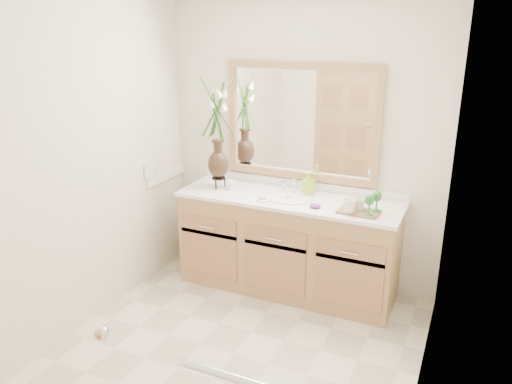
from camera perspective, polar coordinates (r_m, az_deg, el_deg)
The scene contains 22 objects.
floor at distance 3.64m, azimuth -2.57°, elevation -17.99°, with size 2.60×2.60×0.00m, color silver.
wall_back at distance 4.24m, azimuth 5.21°, elevation 5.27°, with size 2.40×0.02×2.40m, color silver.
wall_front at distance 2.11m, azimuth -19.51°, elevation -9.93°, with size 2.40×0.02×2.40m, color silver.
wall_left at distance 3.77m, azimuth -19.36°, elevation 2.60°, with size 0.02×2.60×2.40m, color silver.
wall_right at distance 2.77m, azimuth 19.77°, elevation -3.00°, with size 0.02×2.60×2.40m, color silver.
vanity at distance 4.24m, azimuth 3.61°, elevation -6.12°, with size 1.80×0.55×0.80m.
counter at distance 4.09m, azimuth 3.72°, elevation -0.82°, with size 1.84×0.57×0.03m, color white.
sink at distance 4.08m, azimuth 3.62°, elevation -1.41°, with size 0.38×0.34×0.23m.
mirror at distance 4.17m, azimuth 5.19°, elevation 7.94°, with size 1.32×0.04×0.97m.
switch_plate at distance 4.38m, azimuth -12.12°, elevation 2.38°, with size 0.02×0.12×0.12m, color white.
door at distance 2.41m, azimuth -24.05°, elevation -12.20°, with size 0.80×0.03×2.00m, color tan.
grab_bar at distance 1.92m, azimuth -1.33°, elevation -20.85°, with size 0.03×0.03×0.55m, color silver.
flower_vase at distance 4.19m, azimuth -4.45°, elevation 8.20°, with size 0.21×0.21×0.87m.
tumbler at distance 4.27m, azimuth -2.86°, elevation 0.82°, with size 0.06×0.06×0.08m, color white.
soap_dish at distance 3.99m, azimuth 0.82°, elevation -0.86°, with size 0.10×0.10×0.03m.
soap_bottle at distance 4.16m, azimuth 6.03°, elevation 0.90°, with size 0.08×0.08×0.17m, color #98E435.
purple_dish at distance 3.86m, azimuth 6.76°, elevation -1.57°, with size 0.09×0.07×0.03m, color #67297C.
tray at distance 3.82m, azimuth 11.65°, elevation -2.21°, with size 0.30×0.20×0.01m, color brown.
mug_left at distance 3.76m, azimuth 10.63°, elevation -1.54°, with size 0.10×0.10×0.10m, color white.
mug_right at distance 3.83m, azimuth 11.73°, elevation -1.31°, with size 0.09×0.09×0.09m, color white.
goblet_front at distance 3.72m, azimuth 12.86°, elevation -1.01°, with size 0.07×0.07×0.16m.
goblet_back at distance 3.81m, azimuth 13.67°, elevation -0.60°, with size 0.07×0.07×0.16m.
Camera 1 is at (1.35, -2.60, 2.17)m, focal length 35.00 mm.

